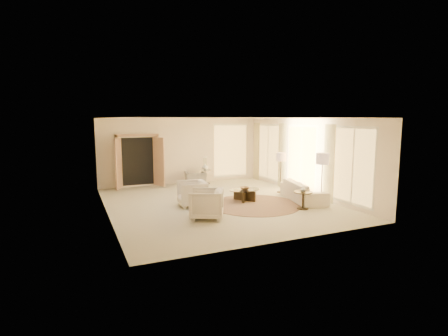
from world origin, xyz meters
name	(u,v)px	position (x,y,z in m)	size (l,w,h in m)	color
room	(218,161)	(0.00, 0.00, 1.40)	(7.04, 8.04, 2.83)	beige
windows_right	(303,158)	(3.45, 0.10, 1.35)	(0.10, 6.40, 2.40)	#F6C462
window_back_corner	(231,150)	(2.30, 3.95, 1.35)	(1.70, 0.10, 2.40)	#F6C462
curtains_right	(288,157)	(3.40, 1.00, 1.30)	(0.06, 5.20, 2.60)	beige
french_doors	(138,161)	(-1.90, 3.82, 1.07)	(1.95, 0.66, 2.16)	tan
area_rug	(255,205)	(1.00, -0.72, 0.01)	(2.97, 2.97, 0.01)	#493225
sofa	(303,191)	(2.83, -0.82, 0.33)	(2.23, 0.87, 0.65)	silver
armchair_left	(192,192)	(-0.91, -0.03, 0.45)	(0.87, 0.81, 0.89)	silver
armchair_right	(206,202)	(-1.00, -1.54, 0.46)	(0.89, 0.84, 0.92)	silver
accent_chair	(196,176)	(0.38, 3.32, 0.38)	(0.87, 0.57, 0.76)	gray
coffee_table	(245,194)	(0.95, -0.10, 0.25)	(1.11, 1.11, 0.40)	black
end_table	(303,197)	(2.11, -1.78, 0.37)	(0.58, 0.58, 0.54)	black
side_table	(205,175)	(0.84, 3.40, 0.37)	(0.53, 0.53, 0.61)	#2D2119
floor_lamp_near	(281,159)	(2.83, 0.60, 1.29)	(0.37, 0.37, 1.52)	#2D2119
floor_lamp_far	(323,161)	(2.90, -1.68, 1.45)	(0.41, 0.41, 1.70)	#2D2119
bowl	(245,188)	(0.95, -0.10, 0.44)	(0.32, 0.32, 0.08)	brown
end_vase	(303,189)	(2.11, -1.78, 0.63)	(0.16, 0.16, 0.17)	white
side_vase	(205,167)	(0.84, 3.40, 0.74)	(0.26, 0.26, 0.27)	white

